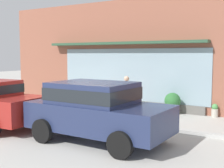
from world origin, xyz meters
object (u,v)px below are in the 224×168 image
object	(u,v)px
parked_car_navy	(97,108)
potted_plant_doorstep	(124,99)
potted_plant_corner_tall	(172,102)
potted_plant_trailing_edge	(73,95)
potted_plant_low_front	(45,92)
pedestrian_with_handbag	(126,92)
potted_plant_window_left	(215,110)
fire_hydrant	(108,105)

from	to	relation	value
parked_car_navy	potted_plant_doorstep	bearing A→B (deg)	111.59
potted_plant_corner_tall	potted_plant_trailing_edge	bearing A→B (deg)	179.58
potted_plant_low_front	potted_plant_corner_tall	distance (m)	7.45
parked_car_navy	potted_plant_doorstep	distance (m)	5.57
pedestrian_with_handbag	potted_plant_doorstep	world-z (taller)	pedestrian_with_handbag
pedestrian_with_handbag	potted_plant_corner_tall	world-z (taller)	pedestrian_with_handbag
parked_car_navy	pedestrian_with_handbag	bearing A→B (deg)	107.22
potted_plant_window_left	potted_plant_doorstep	bearing A→B (deg)	-178.41
potted_plant_window_left	potted_plant_low_front	bearing A→B (deg)	-178.95
potted_plant_trailing_edge	potted_plant_window_left	distance (m)	7.00
potted_plant_low_front	potted_plant_doorstep	xyz separation A→B (m)	(5.00, 0.05, 0.00)
potted_plant_doorstep	potted_plant_window_left	world-z (taller)	potted_plant_doorstep
potted_plant_doorstep	pedestrian_with_handbag	bearing A→B (deg)	-57.08
parked_car_navy	potted_plant_low_front	xyz separation A→B (m)	(-7.06, 5.09, -0.55)
potted_plant_low_front	potted_plant_trailing_edge	size ratio (longest dim) A/B	1.14
pedestrian_with_handbag	potted_plant_trailing_edge	size ratio (longest dim) A/B	2.12
pedestrian_with_handbag	potted_plant_window_left	size ratio (longest dim) A/B	3.00
fire_hydrant	potted_plant_corner_tall	world-z (taller)	potted_plant_corner_tall
potted_plant_low_front	potted_plant_doorstep	bearing A→B (deg)	0.61
potted_plant_low_front	potted_plant_corner_tall	xyz separation A→B (m)	(7.45, -0.17, 0.09)
fire_hydrant	pedestrian_with_handbag	size ratio (longest dim) A/B	0.53
potted_plant_doorstep	potted_plant_window_left	distance (m)	4.09
potted_plant_window_left	potted_plant_corner_tall	size ratio (longest dim) A/B	0.59
potted_plant_corner_tall	potted_plant_doorstep	bearing A→B (deg)	174.77
pedestrian_with_handbag	potted_plant_corner_tall	size ratio (longest dim) A/B	1.78
potted_plant_doorstep	potted_plant_trailing_edge	world-z (taller)	potted_plant_doorstep
potted_plant_window_left	fire_hydrant	bearing A→B (deg)	-151.78
potted_plant_trailing_edge	fire_hydrant	bearing A→B (deg)	-27.82
fire_hydrant	potted_plant_low_front	bearing A→B (deg)	160.96
potted_plant_low_front	pedestrian_with_handbag	bearing A→B (deg)	-12.28
potted_plant_trailing_edge	potted_plant_doorstep	bearing A→B (deg)	3.64
potted_plant_trailing_edge	potted_plant_corner_tall	bearing A→B (deg)	-0.42
potted_plant_trailing_edge	pedestrian_with_handbag	bearing A→B (deg)	-16.92
parked_car_navy	potted_plant_window_left	bearing A→B (deg)	68.69
potted_plant_low_front	potted_plant_window_left	size ratio (longest dim) A/B	1.61
potted_plant_doorstep	potted_plant_corner_tall	distance (m)	2.46
fire_hydrant	potted_plant_low_front	xyz separation A→B (m)	(-5.35, 1.84, -0.02)
pedestrian_with_handbag	potted_plant_corner_tall	xyz separation A→B (m)	(1.59, 1.11, -0.42)
fire_hydrant	potted_plant_corner_tall	bearing A→B (deg)	38.48
fire_hydrant	parked_car_navy	size ratio (longest dim) A/B	0.21
potted_plant_window_left	potted_plant_trailing_edge	bearing A→B (deg)	-177.56
fire_hydrant	potted_plant_doorstep	xyz separation A→B (m)	(-0.34, 1.90, -0.02)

